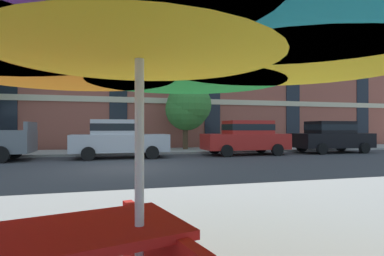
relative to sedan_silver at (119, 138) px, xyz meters
name	(u,v)px	position (x,y,z in m)	size (l,w,h in m)	color
ground_plane	(126,168)	(0.11, -3.70, -0.95)	(120.00, 120.00, 0.00)	#38383A
sidewalk_far	(119,152)	(0.11, 3.10, -0.89)	(56.00, 3.60, 0.12)	#9E998E
apartment_building	(116,67)	(0.11, 11.29, 5.45)	(43.97, 12.08, 12.80)	#934C3D
sedan_silver	(119,138)	(0.00, 0.00, 0.00)	(4.40, 1.98, 1.78)	#A8AAB2
sedan_red	(246,137)	(6.42, 0.00, 0.00)	(4.40, 1.98, 1.78)	#B21E19
sedan_black	(331,136)	(11.68, 0.00, 0.00)	(4.40, 1.98, 1.78)	black
street_tree_middle	(188,107)	(4.17, 3.40, 1.74)	(2.81, 2.72, 4.19)	#4C3823
patio_umbrella	(139,18)	(-0.26, -12.70, 1.14)	(4.09, 3.80, 2.42)	silver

